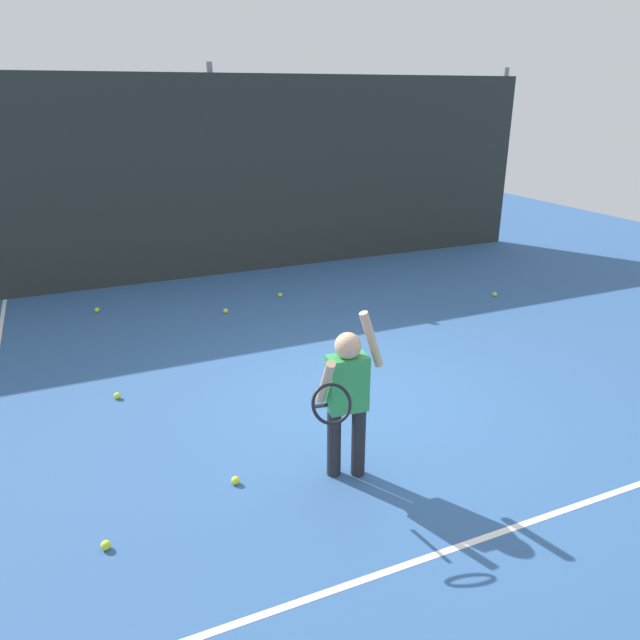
{
  "coord_description": "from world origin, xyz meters",
  "views": [
    {
      "loc": [
        -2.4,
        -4.74,
        2.84
      ],
      "look_at": [
        -0.3,
        0.02,
        0.85
      ],
      "focal_mm": 33.65,
      "sensor_mm": 36.0,
      "label": 1
    }
  ],
  "objects_px": {
    "tennis_ball_2": "(106,545)",
    "tennis_ball_6": "(226,311)",
    "tennis_player": "(347,393)",
    "tennis_ball_8": "(495,294)",
    "tennis_ball_1": "(236,480)",
    "tennis_ball_5": "(117,396)",
    "tennis_ball_7": "(97,310)",
    "tennis_ball_4": "(327,363)",
    "tennis_ball_0": "(280,295)"
  },
  "relations": [
    {
      "from": "tennis_player",
      "to": "tennis_ball_8",
      "type": "relative_size",
      "value": 20.46
    },
    {
      "from": "tennis_ball_0",
      "to": "tennis_ball_7",
      "type": "xyz_separation_m",
      "value": [
        -2.53,
        0.41,
        0.0
      ]
    },
    {
      "from": "tennis_ball_0",
      "to": "tennis_ball_5",
      "type": "xyz_separation_m",
      "value": [
        -2.56,
        -2.29,
        0.0
      ]
    },
    {
      "from": "tennis_ball_7",
      "to": "tennis_ball_8",
      "type": "distance_m",
      "value": 5.69
    },
    {
      "from": "tennis_player",
      "to": "tennis_ball_5",
      "type": "xyz_separation_m",
      "value": [
        -1.5,
        2.04,
        -0.69
      ]
    },
    {
      "from": "tennis_ball_4",
      "to": "tennis_ball_6",
      "type": "height_order",
      "value": "same"
    },
    {
      "from": "tennis_ball_2",
      "to": "tennis_ball_7",
      "type": "relative_size",
      "value": 1.0
    },
    {
      "from": "tennis_ball_5",
      "to": "tennis_ball_8",
      "type": "relative_size",
      "value": 1.0
    },
    {
      "from": "tennis_ball_6",
      "to": "tennis_ball_2",
      "type": "bearing_deg",
      "value": -115.4
    },
    {
      "from": "tennis_ball_1",
      "to": "tennis_ball_7",
      "type": "relative_size",
      "value": 1.0
    },
    {
      "from": "tennis_player",
      "to": "tennis_ball_5",
      "type": "distance_m",
      "value": 2.63
    },
    {
      "from": "tennis_ball_2",
      "to": "tennis_player",
      "type": "bearing_deg",
      "value": 3.15
    },
    {
      "from": "tennis_ball_1",
      "to": "tennis_ball_5",
      "type": "xyz_separation_m",
      "value": [
        -0.68,
        1.8,
        0.0
      ]
    },
    {
      "from": "tennis_ball_0",
      "to": "tennis_ball_8",
      "type": "height_order",
      "value": "same"
    },
    {
      "from": "tennis_ball_5",
      "to": "tennis_ball_8",
      "type": "height_order",
      "value": "same"
    },
    {
      "from": "tennis_ball_1",
      "to": "tennis_ball_2",
      "type": "distance_m",
      "value": 1.04
    },
    {
      "from": "tennis_ball_1",
      "to": "tennis_ball_4",
      "type": "distance_m",
      "value": 2.27
    },
    {
      "from": "tennis_ball_2",
      "to": "tennis_ball_8",
      "type": "height_order",
      "value": "same"
    },
    {
      "from": "tennis_player",
      "to": "tennis_ball_7",
      "type": "relative_size",
      "value": 20.46
    },
    {
      "from": "tennis_player",
      "to": "tennis_ball_1",
      "type": "height_order",
      "value": "tennis_player"
    },
    {
      "from": "tennis_ball_0",
      "to": "tennis_ball_4",
      "type": "relative_size",
      "value": 1.0
    },
    {
      "from": "tennis_ball_0",
      "to": "tennis_ball_6",
      "type": "xyz_separation_m",
      "value": [
        -0.92,
        -0.34,
        0.0
      ]
    },
    {
      "from": "tennis_ball_2",
      "to": "tennis_ball_7",
      "type": "xyz_separation_m",
      "value": [
        0.34,
        4.84,
        0.0
      ]
    },
    {
      "from": "tennis_ball_4",
      "to": "tennis_ball_5",
      "type": "bearing_deg",
      "value": 176.58
    },
    {
      "from": "tennis_ball_8",
      "to": "tennis_ball_1",
      "type": "bearing_deg",
      "value": -149.32
    },
    {
      "from": "tennis_player",
      "to": "tennis_ball_5",
      "type": "relative_size",
      "value": 20.46
    },
    {
      "from": "tennis_player",
      "to": "tennis_ball_2",
      "type": "distance_m",
      "value": 1.94
    },
    {
      "from": "tennis_ball_2",
      "to": "tennis_ball_6",
      "type": "distance_m",
      "value": 4.53
    },
    {
      "from": "tennis_ball_7",
      "to": "tennis_player",
      "type": "bearing_deg",
      "value": -72.73
    },
    {
      "from": "tennis_player",
      "to": "tennis_ball_8",
      "type": "height_order",
      "value": "tennis_player"
    },
    {
      "from": "tennis_ball_0",
      "to": "tennis_ball_6",
      "type": "height_order",
      "value": "same"
    },
    {
      "from": "tennis_ball_5",
      "to": "tennis_ball_6",
      "type": "relative_size",
      "value": 1.0
    },
    {
      "from": "tennis_ball_1",
      "to": "tennis_ball_4",
      "type": "xyz_separation_m",
      "value": [
        1.54,
        1.67,
        0.0
      ]
    },
    {
      "from": "tennis_ball_7",
      "to": "tennis_ball_8",
      "type": "bearing_deg",
      "value": -16.92
    },
    {
      "from": "tennis_player",
      "to": "tennis_ball_1",
      "type": "bearing_deg",
      "value": 168.85
    },
    {
      "from": "tennis_ball_4",
      "to": "tennis_ball_1",
      "type": "bearing_deg",
      "value": -132.6
    },
    {
      "from": "tennis_ball_0",
      "to": "tennis_ball_4",
      "type": "height_order",
      "value": "same"
    },
    {
      "from": "tennis_ball_1",
      "to": "tennis_ball_8",
      "type": "xyz_separation_m",
      "value": [
        4.8,
        2.85,
        0.0
      ]
    },
    {
      "from": "tennis_ball_5",
      "to": "tennis_ball_7",
      "type": "relative_size",
      "value": 1.0
    },
    {
      "from": "tennis_ball_4",
      "to": "tennis_ball_6",
      "type": "bearing_deg",
      "value": 105.58
    },
    {
      "from": "tennis_player",
      "to": "tennis_ball_2",
      "type": "relative_size",
      "value": 20.46
    },
    {
      "from": "tennis_ball_0",
      "to": "tennis_ball_2",
      "type": "relative_size",
      "value": 1.0
    },
    {
      "from": "tennis_ball_2",
      "to": "tennis_ball_0",
      "type": "bearing_deg",
      "value": 57.14
    },
    {
      "from": "tennis_ball_7",
      "to": "tennis_ball_8",
      "type": "relative_size",
      "value": 1.0
    },
    {
      "from": "tennis_player",
      "to": "tennis_ball_6",
      "type": "bearing_deg",
      "value": 92.97
    },
    {
      "from": "tennis_ball_2",
      "to": "tennis_ball_4",
      "type": "relative_size",
      "value": 1.0
    },
    {
      "from": "tennis_ball_2",
      "to": "tennis_ball_7",
      "type": "height_order",
      "value": "same"
    },
    {
      "from": "tennis_ball_5",
      "to": "tennis_player",
      "type": "bearing_deg",
      "value": -53.64
    },
    {
      "from": "tennis_ball_1",
      "to": "tennis_ball_2",
      "type": "bearing_deg",
      "value": -161.13
    },
    {
      "from": "tennis_player",
      "to": "tennis_ball_5",
      "type": "height_order",
      "value": "tennis_player"
    }
  ]
}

